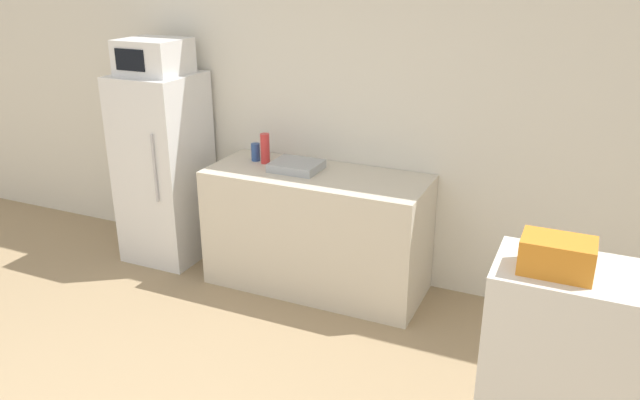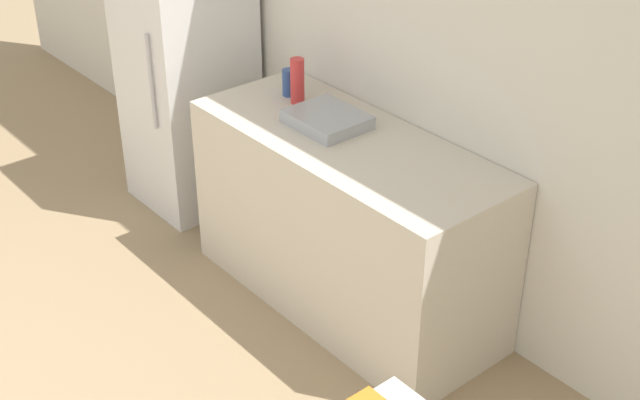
# 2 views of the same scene
# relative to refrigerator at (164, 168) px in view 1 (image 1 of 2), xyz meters

# --- Properties ---
(wall_back) EXTENTS (8.00, 0.06, 2.60)m
(wall_back) POSITION_rel_refrigerator_xyz_m (1.17, 0.36, 0.56)
(wall_back) COLOR silver
(wall_back) RESTS_ON ground_plane
(refrigerator) EXTENTS (0.58, 0.62, 1.48)m
(refrigerator) POSITION_rel_refrigerator_xyz_m (0.00, 0.00, 0.00)
(refrigerator) COLOR silver
(refrigerator) RESTS_ON ground_plane
(microwave) EXTENTS (0.46, 0.43, 0.26)m
(microwave) POSITION_rel_refrigerator_xyz_m (-0.00, -0.00, 0.87)
(microwave) COLOR white
(microwave) RESTS_ON refrigerator
(counter) EXTENTS (1.58, 0.64, 0.88)m
(counter) POSITION_rel_refrigerator_xyz_m (1.32, 0.00, -0.30)
(counter) COLOR beige
(counter) RESTS_ON ground_plane
(sink_basin) EXTENTS (0.34, 0.29, 0.06)m
(sink_basin) POSITION_rel_refrigerator_xyz_m (1.16, 0.02, 0.17)
(sink_basin) COLOR #9EA3A8
(sink_basin) RESTS_ON counter
(bottle_tall) EXTENTS (0.07, 0.07, 0.22)m
(bottle_tall) POSITION_rel_refrigerator_xyz_m (0.88, 0.07, 0.25)
(bottle_tall) COLOR red
(bottle_tall) RESTS_ON counter
(bottle_short) EXTENTS (0.07, 0.07, 0.13)m
(bottle_short) POSITION_rel_refrigerator_xyz_m (0.78, 0.10, 0.20)
(bottle_short) COLOR #2D4C8C
(bottle_short) RESTS_ON counter
(shelf_cabinet) EXTENTS (0.74, 0.43, 1.13)m
(shelf_cabinet) POSITION_rel_refrigerator_xyz_m (3.12, -1.33, -0.18)
(shelf_cabinet) COLOR silver
(shelf_cabinet) RESTS_ON ground_plane
(basket) EXTENTS (0.28, 0.19, 0.14)m
(basket) POSITION_rel_refrigerator_xyz_m (2.99, -1.39, 0.46)
(basket) COLOR orange
(basket) RESTS_ON shelf_cabinet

